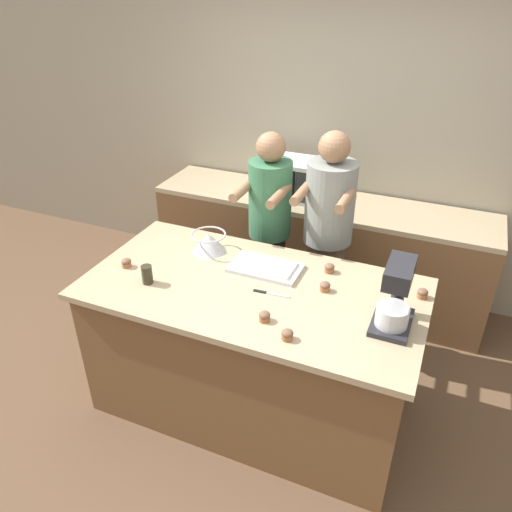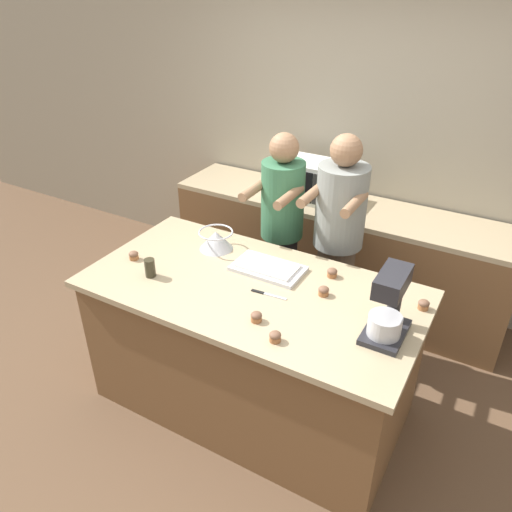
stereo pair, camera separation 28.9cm
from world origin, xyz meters
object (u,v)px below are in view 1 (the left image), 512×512
Objects in this scene: person_left at (269,234)px; drinking_glass at (147,274)px; cupcake_1 at (265,316)px; cupcake_5 at (329,268)px; person_right at (327,242)px; cupcake_4 at (287,335)px; mixing_bowl at (209,242)px; microwave_oven at (288,177)px; cupcake_2 at (127,263)px; cupcake_0 at (325,286)px; baking_tray at (265,267)px; stand_mixer at (395,299)px; cupcake_3 at (422,293)px; knife at (269,293)px.

drinking_glass is at bearing -110.73° from person_left.
drinking_glass is at bearing 175.07° from cupcake_1.
cupcake_5 is (0.96, 0.54, -0.03)m from drinking_glass.
person_right is 27.31× the size of cupcake_4.
microwave_oven reaches higher than mixing_bowl.
person_left is at bearing 56.20° from cupcake_2.
cupcake_2 is (-0.61, -0.90, 0.11)m from person_left.
cupcake_2 is at bearing -159.74° from cupcake_5.
drinking_glass is (-0.82, -1.01, 0.12)m from person_right.
person_left is 0.92m from cupcake_0.
baking_tray is at bearing 20.95° from cupcake_2.
person_left is at bearing 140.59° from stand_mixer.
cupcake_4 is (0.36, -0.57, 0.01)m from baking_tray.
stand_mixer is 6.21× the size of cupcake_3.
person_right is 27.31× the size of cupcake_5.
person_right is 0.70m from cupcake_0.
baking_tray is 0.72m from drinking_glass.
mixing_bowl is at bearing -112.97° from person_left.
knife is at bearing -159.31° from cupcake_3.
cupcake_1 is at bearing -4.93° from drinking_glass.
cupcake_3 is (1.15, -0.52, 0.11)m from person_left.
person_right is 1.30m from drinking_glass.
cupcake_0 is at bearing -75.13° from person_right.
cupcake_1 is 1.00× the size of cupcake_3.
person_left is at bearing -82.46° from microwave_oven.
cupcake_1 is 1.00× the size of cupcake_2.
cupcake_4 is (0.64, -1.77, -0.10)m from microwave_oven.
person_right is at bearing 50.94° from drinking_glass.
mixing_bowl is at bearing 71.78° from drinking_glass.
cupcake_0 is 1.00× the size of cupcake_2.
cupcake_0 is at bearing -61.45° from microwave_oven.
person_right is 27.31× the size of cupcake_2.
person_left is at bearing 109.09° from baking_tray.
person_right is at bearing 124.98° from stand_mixer.
mixing_bowl reaches higher than baking_tray.
cupcake_2 is (-1.63, -0.06, -0.14)m from stand_mixer.
cupcake_2 is 1.27m from cupcake_5.
cupcake_0 and cupcake_5 have the same top height.
cupcake_4 is (0.94, -0.16, -0.03)m from drinking_glass.
cupcake_5 is at bearing 174.25° from cupcake_3.
person_left is 3.48× the size of microwave_oven.
person_right is at bearing 68.77° from baking_tray.
cupcake_5 is (0.58, -0.47, 0.11)m from person_left.
mixing_bowl is 1.14m from microwave_oven.
drinking_glass reaches higher than cupcake_1.
cupcake_2 reaches higher than knife.
stand_mixer is 0.58m from cupcake_4.
stand_mixer is 1.42m from drinking_glass.
stand_mixer is 0.87m from baking_tray.
cupcake_1 and cupcake_2 have the same top height.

